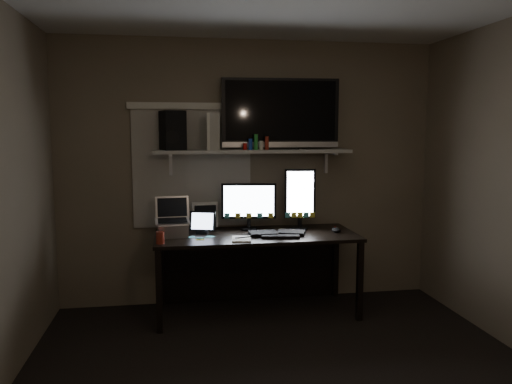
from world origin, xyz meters
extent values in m
plane|color=#675C4A|center=(0.00, 1.80, 1.25)|extent=(3.60, 0.00, 3.60)
cube|color=#BCB5A9|center=(-0.55, 1.79, 1.30)|extent=(1.10, 0.02, 1.10)
cube|color=black|center=(0.00, 1.43, 0.71)|extent=(1.80, 0.75, 0.03)
cube|color=black|center=(0.00, 1.78, 0.35)|extent=(1.80, 0.02, 0.70)
cube|color=black|center=(-0.86, 1.09, 0.35)|extent=(0.05, 0.05, 0.70)
cube|color=black|center=(0.86, 1.09, 0.35)|extent=(0.05, 0.05, 0.70)
cube|color=black|center=(-0.86, 1.76, 0.35)|extent=(0.05, 0.05, 0.70)
cube|color=black|center=(0.86, 1.76, 0.35)|extent=(0.05, 0.05, 0.70)
cube|color=#B4B5B0|center=(0.00, 1.62, 1.46)|extent=(1.80, 0.35, 0.03)
cube|color=black|center=(-0.04, 1.62, 0.95)|extent=(0.51, 0.12, 0.45)
cube|color=black|center=(0.44, 1.57, 1.02)|extent=(0.29, 0.09, 0.58)
cube|color=black|center=(0.18, 1.35, 0.75)|extent=(0.53, 0.28, 0.03)
ellipsoid|color=black|center=(0.73, 1.37, 0.75)|extent=(0.08, 0.12, 0.04)
cube|color=white|center=(-0.16, 1.21, 0.74)|extent=(0.19, 0.24, 0.01)
cube|color=black|center=(-0.48, 1.51, 0.83)|extent=(0.25, 0.17, 0.21)
cube|color=black|center=(-0.44, 1.70, 0.85)|extent=(0.20, 0.11, 0.25)
cube|color=silver|center=(-0.74, 1.44, 0.90)|extent=(0.31, 0.26, 0.33)
cylinder|color=maroon|center=(-0.84, 1.17, 0.78)|extent=(0.09, 0.09, 0.10)
cube|color=black|center=(0.27, 1.66, 1.81)|extent=(1.10, 0.25, 0.65)
cube|color=beige|center=(-0.36, 1.61, 1.64)|extent=(0.14, 0.29, 0.33)
cube|color=black|center=(-0.72, 1.62, 1.65)|extent=(0.25, 0.28, 0.35)
camera|label=1|loc=(-0.71, -2.92, 1.65)|focal=35.00mm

